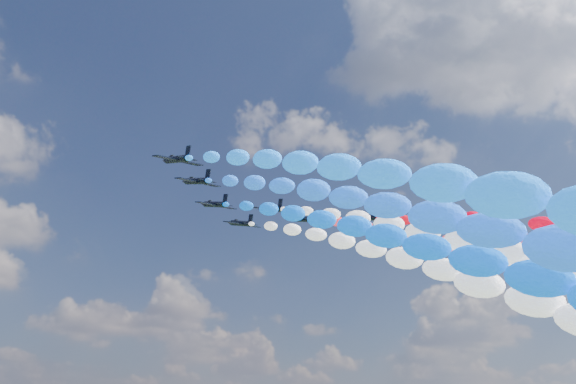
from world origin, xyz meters
TOP-DOWN VIEW (x-y plane):
  - jet_0 at (-32.52, -6.97)m, footprint 9.74×13.19m
  - trail_0 at (-32.52, -69.80)m, footprint 6.35×121.57m
  - jet_1 at (-23.40, 2.74)m, footprint 10.12×13.46m
  - trail_1 at (-23.40, -60.09)m, footprint 6.35×121.57m
  - jet_2 at (-12.22, 15.71)m, footprint 10.09×13.44m
  - trail_2 at (-12.22, -47.12)m, footprint 6.35×121.57m
  - jet_3 at (0.46, 11.90)m, footprint 10.25×13.55m
  - trail_3 at (0.46, -50.93)m, footprint 6.35×121.57m
  - jet_4 at (1.18, 27.00)m, footprint 10.00×13.38m
  - trail_4 at (1.18, -35.83)m, footprint 6.35×121.57m
  - jet_5 at (11.60, 15.25)m, footprint 10.24×13.55m
  - trail_5 at (11.60, -47.58)m, footprint 6.35×121.57m
  - jet_6 at (23.30, 5.73)m, footprint 10.11×13.45m
  - jet_7 at (33.78, -5.03)m, footprint 9.96×13.35m

SIDE VIEW (x-z plane):
  - trail_0 at x=-32.52m, z-range 44.49..96.09m
  - trail_1 at x=-23.40m, z-range 44.49..96.09m
  - trail_2 at x=-12.22m, z-range 44.49..96.09m
  - trail_3 at x=0.46m, z-range 44.49..96.09m
  - trail_4 at x=1.18m, z-range 44.49..96.09m
  - trail_5 at x=11.60m, z-range 44.49..96.09m
  - jet_0 at x=-32.52m, z-range 91.32..97.11m
  - jet_1 at x=-23.40m, z-range 91.32..97.11m
  - jet_2 at x=-12.22m, z-range 91.32..97.11m
  - jet_3 at x=0.46m, z-range 91.32..97.11m
  - jet_4 at x=1.18m, z-range 91.32..97.11m
  - jet_5 at x=11.60m, z-range 91.32..97.11m
  - jet_6 at x=23.30m, z-range 91.32..97.11m
  - jet_7 at x=33.78m, z-range 91.32..97.11m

